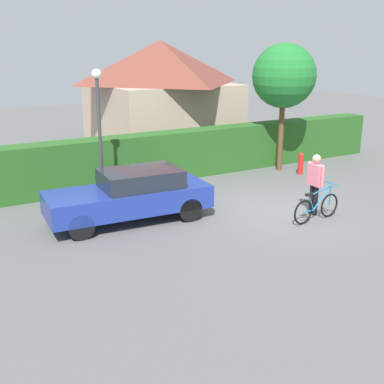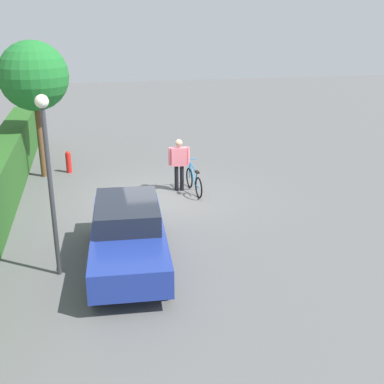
% 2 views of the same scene
% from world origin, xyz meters
% --- Properties ---
extents(ground_plane, '(60.00, 60.00, 0.00)m').
position_xyz_m(ground_plane, '(0.00, 0.00, 0.00)').
color(ground_plane, '#585858').
extents(hedge_row, '(16.49, 0.90, 1.70)m').
position_xyz_m(hedge_row, '(0.00, 4.92, 0.85)').
color(hedge_row, '#26571F').
rests_on(hedge_row, ground).
extents(house_distant, '(6.09, 6.28, 4.90)m').
position_xyz_m(house_distant, '(1.30, 10.56, 2.51)').
color(house_distant, tan).
rests_on(house_distant, ground).
extents(parked_car_near, '(4.50, 1.94, 1.42)m').
position_xyz_m(parked_car_near, '(-4.18, 1.47, 0.75)').
color(parked_car_near, navy).
rests_on(parked_car_near, ground).
extents(bicycle, '(1.73, 0.50, 1.00)m').
position_xyz_m(bicycle, '(0.21, -1.05, 0.38)').
color(bicycle, black).
rests_on(bicycle, ground).
extents(person_rider, '(0.25, 0.69, 1.74)m').
position_xyz_m(person_rider, '(0.51, -0.62, 1.03)').
color(person_rider, black).
rests_on(person_rider, ground).
extents(street_lamp, '(0.28, 0.28, 4.02)m').
position_xyz_m(street_lamp, '(-4.42, 3.06, 2.62)').
color(street_lamp, '#38383D').
rests_on(street_lamp, ground).
extents(tree_kerbside, '(2.36, 2.36, 4.76)m').
position_xyz_m(tree_kerbside, '(3.06, 3.90, 3.56)').
color(tree_kerbside, brown).
rests_on(tree_kerbside, ground).
extents(fire_hydrant, '(0.20, 0.20, 0.81)m').
position_xyz_m(fire_hydrant, '(3.34, 3.01, 0.41)').
color(fire_hydrant, red).
rests_on(fire_hydrant, ground).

